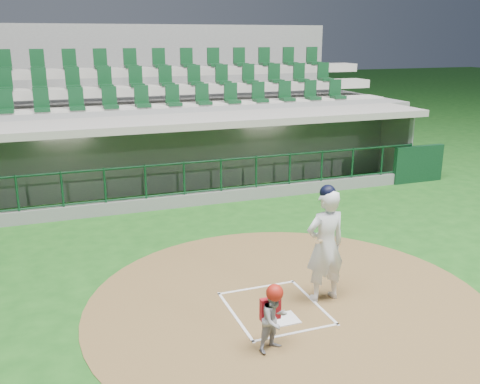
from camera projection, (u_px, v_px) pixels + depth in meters
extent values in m
plane|color=#174D16|center=(268.00, 301.00, 9.61)|extent=(120.00, 120.00, 0.00)
cylinder|color=brown|center=(288.00, 303.00, 9.53)|extent=(7.20, 7.20, 0.01)
cube|color=white|center=(285.00, 319.00, 8.97)|extent=(0.43, 0.43, 0.02)
cube|color=white|center=(235.00, 316.00, 9.09)|extent=(0.05, 1.80, 0.01)
cube|color=white|center=(313.00, 301.00, 9.58)|extent=(0.05, 1.80, 0.01)
cube|color=white|center=(257.00, 288.00, 10.10)|extent=(1.55, 0.05, 0.01)
cube|color=silver|center=(297.00, 332.00, 8.57)|extent=(1.55, 0.05, 0.01)
cube|color=gray|center=(173.00, 209.00, 16.52)|extent=(15.00, 3.00, 0.10)
cube|color=gray|center=(160.00, 154.00, 17.57)|extent=(15.00, 0.20, 2.70)
cube|color=#AEA79A|center=(161.00, 148.00, 17.39)|extent=(13.50, 0.04, 0.90)
cube|color=gray|center=(382.00, 148.00, 18.62)|extent=(0.20, 3.00, 2.70)
cube|color=gray|center=(171.00, 118.00, 15.50)|extent=(15.40, 3.50, 0.20)
cube|color=slate|center=(185.00, 201.00, 14.93)|extent=(15.00, 0.15, 0.40)
cube|color=black|center=(183.00, 146.00, 14.49)|extent=(15.00, 0.01, 0.95)
cube|color=brown|center=(165.00, 192.00, 17.39)|extent=(12.75, 0.40, 0.45)
cube|color=white|center=(63.00, 127.00, 14.77)|extent=(1.30, 0.35, 0.04)
cube|color=white|center=(263.00, 116.00, 16.75)|extent=(1.30, 0.35, 0.04)
cube|color=black|center=(418.00, 164.00, 17.34)|extent=(1.80, 0.18, 1.20)
imported|color=#A51511|center=(28.00, 185.00, 15.38)|extent=(1.31, 0.83, 1.93)
imported|color=#AE1C12|center=(69.00, 187.00, 15.89)|extent=(0.98, 0.64, 1.55)
imported|color=maroon|center=(186.00, 173.00, 16.96)|extent=(1.02, 0.82, 1.80)
imported|color=#B01813|center=(299.00, 164.00, 18.58)|extent=(1.60, 0.97, 1.65)
cube|color=slate|center=(150.00, 137.00, 18.97)|extent=(17.00, 6.50, 2.50)
cube|color=#ACA79C|center=(157.00, 110.00, 17.30)|extent=(16.60, 0.95, 0.30)
cube|color=#9F9A8F|center=(151.00, 90.00, 18.00)|extent=(16.60, 0.95, 0.30)
cube|color=gray|center=(145.00, 72.00, 18.70)|extent=(16.60, 0.95, 0.30)
cube|color=slate|center=(132.00, 89.00, 21.61)|extent=(17.00, 0.25, 5.05)
imported|color=white|center=(325.00, 246.00, 9.40)|extent=(0.78, 0.53, 2.06)
sphere|color=black|center=(328.00, 193.00, 9.13)|extent=(0.28, 0.28, 0.28)
cylinder|color=#AF7E50|center=(320.00, 241.00, 9.04)|extent=(0.58, 0.79, 0.39)
imported|color=#95959A|center=(274.00, 320.00, 7.99)|extent=(0.58, 0.52, 1.00)
sphere|color=#A71D12|center=(275.00, 293.00, 7.86)|extent=(0.26, 0.26, 0.26)
cube|color=#A4111B|center=(270.00, 309.00, 8.09)|extent=(0.32, 0.10, 0.35)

